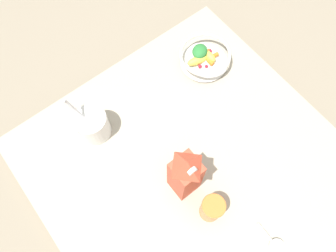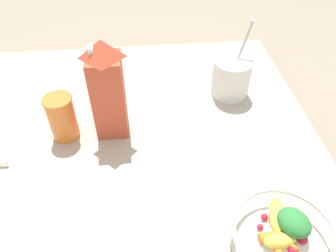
% 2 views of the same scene
% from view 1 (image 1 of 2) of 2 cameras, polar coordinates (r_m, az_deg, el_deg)
% --- Properties ---
extents(ground_plane, '(6.00, 6.00, 0.00)m').
position_cam_1_polar(ground_plane, '(1.16, 3.91, -7.21)').
color(ground_plane, gray).
extents(countertop, '(0.99, 0.99, 0.03)m').
position_cam_1_polar(countertop, '(1.15, 3.96, -6.99)').
color(countertop, '#B2A893').
rests_on(countertop, ground_plane).
extents(fruit_bowl, '(0.19, 0.19, 0.09)m').
position_cam_1_polar(fruit_bowl, '(1.27, 6.35, 11.78)').
color(fruit_bowl, silver).
rests_on(fruit_bowl, countertop).
extents(milk_carton, '(0.08, 0.08, 0.26)m').
position_cam_1_polar(milk_carton, '(0.98, 3.03, -8.47)').
color(milk_carton, '#CC4C33').
rests_on(milk_carton, countertop).
extents(yogurt_tub, '(0.11, 0.11, 0.22)m').
position_cam_1_polar(yogurt_tub, '(1.14, -13.01, 0.28)').
color(yogurt_tub, white).
rests_on(yogurt_tub, countertop).
extents(drinking_cup, '(0.07, 0.07, 0.12)m').
position_cam_1_polar(drinking_cup, '(1.04, 7.63, -14.05)').
color(drinking_cup, orange).
rests_on(drinking_cup, countertop).
extents(measuring_scoop, '(0.05, 0.11, 0.02)m').
position_cam_1_polar(measuring_scoop, '(1.12, 18.24, -19.19)').
color(measuring_scoop, white).
rests_on(measuring_scoop, countertop).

